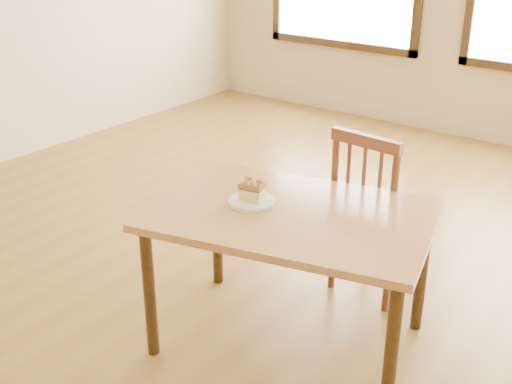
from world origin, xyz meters
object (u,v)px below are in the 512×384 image
cafe_table_main (291,227)px  cafe_chair_main (376,211)px  plate (252,201)px  cake_slice (252,190)px

cafe_table_main → cafe_chair_main: size_ratio=1.48×
cafe_chair_main → plate: cafe_chair_main is taller
cafe_chair_main → cafe_table_main: bearing=85.9°
cafe_table_main → cake_slice: cake_slice is taller
plate → cafe_table_main: bearing=11.2°
cafe_table_main → plate: 0.23m
cafe_table_main → plate: bearing=177.0°
plate → cake_slice: cake_slice is taller
cafe_chair_main → cake_slice: cafe_chair_main is taller
plate → cake_slice: 0.06m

